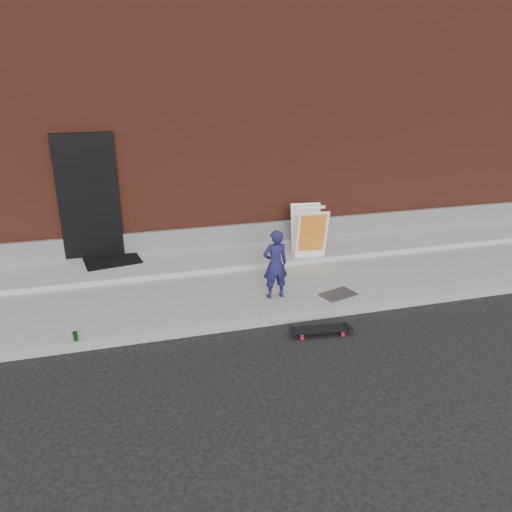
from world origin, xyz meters
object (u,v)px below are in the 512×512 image
object	(u,v)px
soda_can	(75,336)
pizza_sign	(309,231)
child	(275,264)
skateboard	(321,330)

from	to	relation	value
soda_can	pizza_sign	bearing A→B (deg)	25.44
child	skateboard	xyz separation A→B (m)	(0.36, -1.06, -0.63)
pizza_sign	soda_can	size ratio (longest dim) A/B	7.48
pizza_sign	soda_can	distance (m)	4.52
pizza_sign	skateboard	bearing A→B (deg)	-106.71
skateboard	soda_can	distance (m)	3.37
child	skateboard	size ratio (longest dim) A/B	1.27
child	pizza_sign	bearing A→B (deg)	-131.97
child	soda_can	size ratio (longest dim) A/B	8.76
skateboard	soda_can	xyz separation A→B (m)	(-3.33, 0.48, 0.13)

